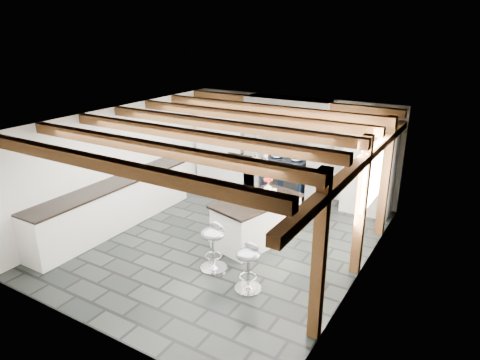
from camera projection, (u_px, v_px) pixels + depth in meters
The scene contains 6 objects.
ground at pixel (225, 240), 8.05m from camera, with size 6.00×6.00×0.00m, color black.
room_shell at pixel (236, 162), 9.12m from camera, with size 6.00×6.03×6.00m.
range_cooker at pixel (286, 176), 10.05m from camera, with size 1.00×0.63×0.99m.
kitchen_island at pixel (257, 220), 7.90m from camera, with size 1.26×1.84×1.10m.
bar_stool_near at pixel (249, 262), 6.39m from camera, with size 0.44×0.44×0.77m.
bar_stool_far at pixel (213, 241), 6.94m from camera, with size 0.47×0.47×0.82m.
Camera 1 is at (3.94, -6.02, 3.80)m, focal length 32.00 mm.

